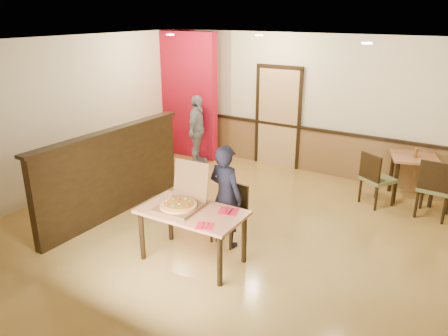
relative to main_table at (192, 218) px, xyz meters
The scene contains 24 objects.
floor 0.94m from the main_table, 85.26° to the left, with size 7.00×7.00×0.00m, color tan.
ceiling 2.27m from the main_table, 85.26° to the left, with size 7.00×7.00×0.00m, color black.
wall_back 4.26m from the main_table, 89.22° to the left, with size 7.00×7.00×0.00m, color beige.
wall_left 3.59m from the main_table, 168.71° to the left, with size 7.00×7.00×0.00m, color beige.
wainscot_back 4.16m from the main_table, 89.21° to the left, with size 7.00×0.04×0.90m, color brown.
chair_rail_back 4.15m from the main_table, 89.21° to the left, with size 7.00×0.06×0.06m, color black.
back_door 4.23m from the main_table, 100.16° to the left, with size 0.90×0.06×2.10m, color #DCB271.
booth_partition 2.01m from the main_table, 165.91° to the left, with size 0.20×3.10×1.44m.
red_accent_panel 4.72m from the main_table, 127.63° to the left, with size 1.60×0.20×2.78m, color #A90C22.
spot_a 3.98m from the main_table, 132.04° to the left, with size 0.14×0.14×0.02m, color #FFDCB2.
spot_b 3.91m from the main_table, 103.12° to the left, with size 0.14×0.14×0.02m, color #FFDCB2.
spot_c 3.39m from the main_table, 56.34° to the left, with size 0.14×0.14×0.02m, color #FFDCB2.
main_table is the anchor object (origin of this frame).
diner_chair 0.79m from the main_table, 79.57° to the left, with size 0.47×0.47×0.86m.
side_chair_left 3.52m from the main_table, 62.90° to the left, with size 0.65×0.65×0.95m.
side_chair_right 4.02m from the main_table, 50.85° to the left, with size 0.52×0.52×1.01m.
side_table 4.28m from the main_table, 60.81° to the left, with size 0.96×0.96×0.81m.
diner 0.64m from the main_table, 77.72° to the left, with size 0.55×0.36×1.50m, color black.
passerby 3.99m from the main_table, 124.39° to the left, with size 0.89×0.37×1.53m, color gray.
pizza_box 0.26m from the main_table, behind, with size 0.57×0.66×0.56m.
pizza 0.25m from the main_table, 162.99° to the right, with size 0.49×0.49×0.03m, color #EBA155.
napkin_near 0.48m from the main_table, 34.92° to the right, with size 0.27×0.27×0.01m.
napkin_far 0.49m from the main_table, 29.14° to the left, with size 0.30×0.30×0.01m.
condiment 4.22m from the main_table, 59.99° to the left, with size 0.07×0.07×0.17m, color brown.
Camera 1 is at (3.04, -4.85, 3.21)m, focal length 35.00 mm.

